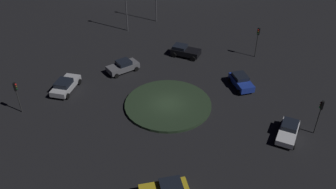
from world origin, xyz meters
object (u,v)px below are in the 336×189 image
at_px(car_white, 288,131).
at_px(traffic_light_north, 17,92).
at_px(car_black, 185,51).
at_px(traffic_light_south, 320,111).
at_px(car_grey, 123,66).
at_px(traffic_light_southeast, 258,37).
at_px(car_blue, 241,81).
at_px(car_silver, 65,85).

height_order(car_white, traffic_light_north, traffic_light_north).
bearing_deg(car_black, traffic_light_south, -29.58).
relative_size(car_grey, traffic_light_north, 1.12).
bearing_deg(traffic_light_south, car_black, -34.92).
relative_size(car_black, traffic_light_north, 1.12).
height_order(car_white, traffic_light_southeast, traffic_light_southeast).
height_order(car_white, car_blue, car_blue).
distance_m(car_grey, car_black, 9.12).
bearing_deg(traffic_light_north, car_blue, 7.13).
bearing_deg(car_silver, traffic_light_southeast, -57.46).
relative_size(traffic_light_southeast, traffic_light_south, 1.07).
distance_m(car_blue, traffic_light_southeast, 8.54).
bearing_deg(traffic_light_north, traffic_light_south, -10.90).
distance_m(car_grey, car_silver, 7.78).
height_order(traffic_light_north, traffic_light_southeast, traffic_light_southeast).
bearing_deg(car_white, traffic_light_south, 125.14).
distance_m(car_silver, traffic_light_southeast, 25.73).
distance_m(traffic_light_north, traffic_light_south, 30.93).
distance_m(car_white, car_black, 19.35).
bearing_deg(car_black, car_blue, -27.09).
distance_m(car_white, car_blue, 9.56).
relative_size(car_grey, car_black, 1.00).
distance_m(car_grey, car_blue, 15.03).
bearing_deg(traffic_light_north, car_white, -12.49).
bearing_deg(car_white, car_black, -124.53).
distance_m(car_grey, traffic_light_south, 23.97).
xyz_separation_m(car_silver, traffic_light_south, (-2.46, -27.87, 2.05)).
bearing_deg(traffic_light_southeast, car_black, -44.55).
bearing_deg(car_grey, car_blue, -49.79).
bearing_deg(traffic_light_southeast, traffic_light_south, 56.16).
relative_size(car_blue, traffic_light_north, 1.12).
bearing_deg(traffic_light_north, car_black, 30.60).
distance_m(traffic_light_north, traffic_light_southeast, 30.73).
bearing_deg(car_silver, traffic_light_north, 150.83).
height_order(car_blue, car_black, car_black).
bearing_deg(car_white, traffic_light_north, -72.48).
bearing_deg(car_black, traffic_light_north, -121.88).
bearing_deg(traffic_light_north, car_grey, 36.01).
bearing_deg(car_silver, car_white, -95.36).
distance_m(car_blue, car_black, 10.10).
height_order(car_blue, traffic_light_southeast, traffic_light_southeast).
distance_m(car_grey, traffic_light_southeast, 18.41).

